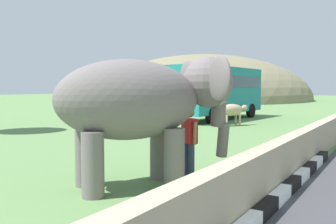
% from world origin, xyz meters
% --- Properties ---
extents(barrier_parapet, '(28.00, 0.36, 1.00)m').
position_xyz_m(barrier_parapet, '(2.00, 4.17, 0.50)').
color(barrier_parapet, tan).
rests_on(barrier_parapet, ground_plane).
extents(elephant, '(3.93, 3.65, 2.84)m').
position_xyz_m(elephant, '(2.44, 6.67, 1.84)').
color(elephant, slate).
rests_on(elephant, ground_plane).
extents(person_handler, '(0.44, 0.59, 1.66)m').
position_xyz_m(person_handler, '(3.61, 6.22, 0.93)').
color(person_handler, navy).
rests_on(person_handler, ground_plane).
extents(bus_teal, '(9.04, 3.19, 3.50)m').
position_xyz_m(bus_teal, '(18.85, 12.34, 2.08)').
color(bus_teal, teal).
rests_on(bus_teal, ground_plane).
extents(cow_near, '(1.84, 1.32, 1.23)m').
position_xyz_m(cow_near, '(15.37, 9.89, 0.87)').
color(cow_near, tan).
rests_on(cow_near, ground_plane).
extents(hill_east, '(43.85, 35.08, 15.77)m').
position_xyz_m(hill_east, '(55.00, 30.59, 0.00)').
color(hill_east, '#777155').
rests_on(hill_east, ground_plane).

